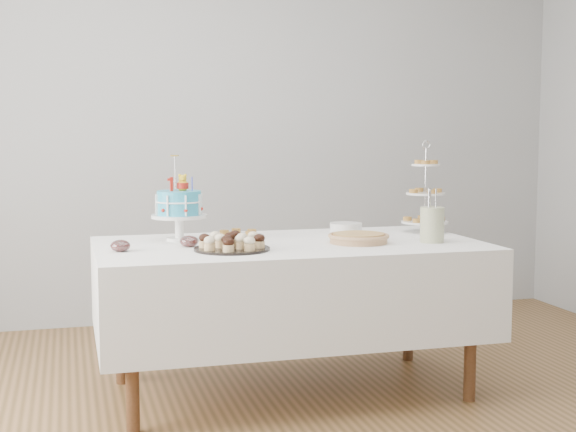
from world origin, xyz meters
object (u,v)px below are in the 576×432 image
object	(u,v)px
jam_bowl_b	(189,241)
table	(290,287)
birthday_cake	(179,218)
pie	(359,237)
pastry_plate	(239,234)
utensil_pitcher	(432,223)
cupcake_tray	(232,242)
plate_stack	(346,229)
tiered_stand	(425,194)
jam_bowl_a	(120,246)

from	to	relation	value
jam_bowl_b	table	bearing A→B (deg)	0.84
birthday_cake	pie	distance (m)	0.92
pastry_plate	jam_bowl_b	world-z (taller)	jam_bowl_b
pastry_plate	jam_bowl_b	xyz separation A→B (m)	(-0.30, -0.26, 0.01)
pie	jam_bowl_b	world-z (taller)	jam_bowl_b
jam_bowl_b	utensil_pitcher	size ratio (longest dim) A/B	0.34
cupcake_tray	plate_stack	world-z (taller)	cupcake_tray
cupcake_tray	jam_bowl_b	size ratio (longest dim) A/B	3.88
jam_bowl_b	pastry_plate	bearing A→B (deg)	40.81
table	jam_bowl_b	xyz separation A→B (m)	(-0.51, -0.01, 0.25)
birthday_cake	utensil_pitcher	size ratio (longest dim) A/B	1.61
pie	tiered_stand	distance (m)	0.63
pie	pastry_plate	size ratio (longest dim) A/B	1.15
pastry_plate	birthday_cake	bearing A→B (deg)	-174.59
table	tiered_stand	xyz separation A→B (m)	(0.84, 0.21, 0.44)
plate_stack	utensil_pitcher	xyz separation A→B (m)	(0.33, -0.37, 0.06)
table	pie	distance (m)	0.43
pastry_plate	jam_bowl_a	world-z (taller)	jam_bowl_a
birthday_cake	tiered_stand	size ratio (longest dim) A/B	0.86
tiered_stand	jam_bowl_b	bearing A→B (deg)	-170.67
cupcake_tray	pastry_plate	size ratio (longest dim) A/B	1.34
plate_stack	utensil_pitcher	bearing A→B (deg)	-48.51
jam_bowl_a	jam_bowl_b	xyz separation A→B (m)	(0.33, 0.07, -0.00)
cupcake_tray	utensil_pitcher	size ratio (longest dim) A/B	1.32
pie	tiered_stand	xyz separation A→B (m)	(0.51, 0.31, 0.18)
birthday_cake	jam_bowl_a	bearing A→B (deg)	-145.21
jam_bowl_a	utensil_pitcher	bearing A→B (deg)	-3.59
cupcake_tray	pastry_plate	world-z (taller)	cupcake_tray
plate_stack	pastry_plate	xyz separation A→B (m)	(-0.58, 0.06, -0.02)
pie	pastry_plate	world-z (taller)	pie
pie	jam_bowl_b	bearing A→B (deg)	173.65
cupcake_tray	jam_bowl_a	bearing A→B (deg)	169.15
table	plate_stack	xyz separation A→B (m)	(0.37, 0.20, 0.26)
plate_stack	utensil_pitcher	size ratio (longest dim) A/B	0.63
tiered_stand	plate_stack	world-z (taller)	tiered_stand
pie	pastry_plate	distance (m)	0.64
tiered_stand	utensil_pitcher	xyz separation A→B (m)	(-0.14, -0.39, -0.12)
jam_bowl_a	cupcake_tray	bearing A→B (deg)	-10.85
jam_bowl_b	jam_bowl_a	bearing A→B (deg)	-168.07
cupcake_tray	jam_bowl_a	world-z (taller)	cupcake_tray
tiered_stand	utensil_pitcher	distance (m)	0.43
table	jam_bowl_b	distance (m)	0.57
pastry_plate	cupcake_tray	bearing A→B (deg)	-106.22
pie	jam_bowl_a	distance (m)	1.17
jam_bowl_a	jam_bowl_b	world-z (taller)	same
tiered_stand	pastry_plate	xyz separation A→B (m)	(-1.05, 0.04, -0.19)
birthday_cake	tiered_stand	distance (m)	1.37
pie	utensil_pitcher	xyz separation A→B (m)	(0.37, -0.07, 0.07)
table	birthday_cake	bearing A→B (deg)	156.92
tiered_stand	jam_bowl_b	world-z (taller)	tiered_stand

